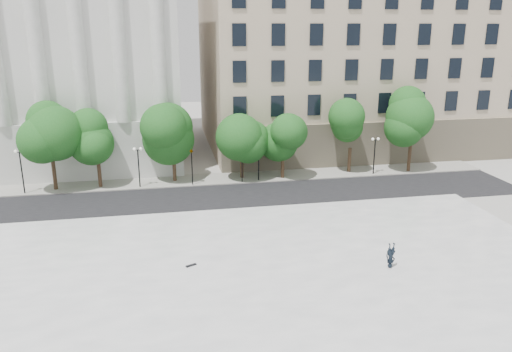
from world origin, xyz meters
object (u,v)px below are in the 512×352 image
at_px(person_lying, 390,264).
at_px(skateboard, 191,265).
at_px(traffic_light_west, 191,150).
at_px(traffic_light_east, 242,148).

distance_m(person_lying, skateboard, 12.64).
bearing_deg(traffic_light_west, traffic_light_east, 0.00).
distance_m(traffic_light_west, traffic_light_east, 4.95).
height_order(traffic_light_east, person_lying, traffic_light_east).
relative_size(traffic_light_west, traffic_light_east, 1.00).
bearing_deg(person_lying, traffic_light_east, 107.46).
height_order(person_lying, skateboard, person_lying).
relative_size(traffic_light_west, skateboard, 5.87).
xyz_separation_m(person_lying, skateboard, (-12.38, 2.55, -0.19)).
bearing_deg(skateboard, person_lying, -35.84).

